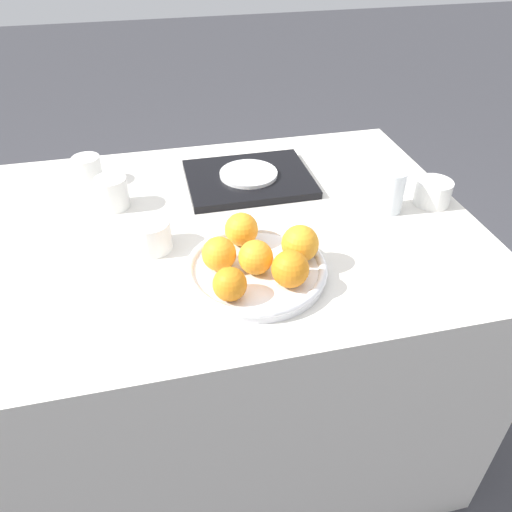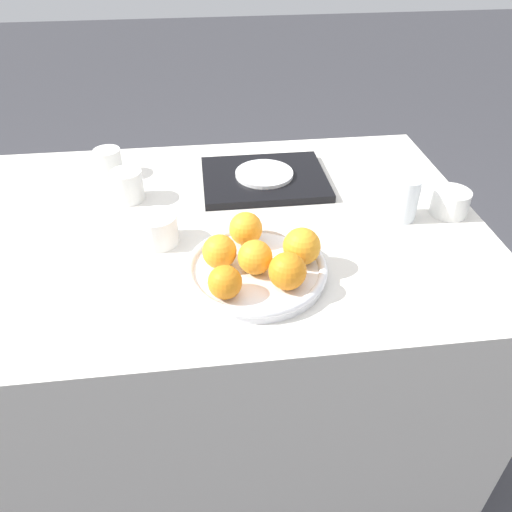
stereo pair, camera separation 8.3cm
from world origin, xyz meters
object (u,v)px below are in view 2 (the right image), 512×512
Objects in this scene: orange_2 at (225,282)px; cup_3 at (158,229)px; water_glass at (404,198)px; cup_0 at (109,162)px; side_plate at (264,174)px; cup_2 at (128,186)px; orange_0 at (246,229)px; orange_3 at (302,246)px; orange_1 at (255,257)px; orange_4 at (219,251)px; serving_tray at (264,179)px; fruit_platter at (256,270)px; cup_1 at (450,202)px; orange_5 at (287,271)px.

cup_3 is at bearing 121.02° from orange_2.
cup_0 is at bearing 156.67° from water_glass.
side_plate is 2.11× the size of cup_0.
cup_2 is 0.88× the size of cup_3.
orange_3 is at bearing -37.79° from orange_0.
orange_1 is 0.78× the size of cup_3.
side_plate is at bearing 69.26° from orange_4.
orange_4 is at bearing -110.74° from serving_tray.
fruit_platter is at bearing -50.73° from cup_2.
orange_1 reaches higher than cup_2.
cup_1 is (0.49, 0.18, 0.02)m from fruit_platter.
orange_3 reaches higher than fruit_platter.
orange_1 is at bearing 45.76° from orange_2.
cup_0 is at bearing 125.29° from fruit_platter.
cup_3 is at bearing 164.02° from orange_0.
orange_3 is at bearing -2.70° from orange_4.
cup_0 is 0.82× the size of cup_1.
orange_3 is (0.10, -0.08, 0.00)m from orange_0.
side_plate is (0.07, 0.39, 0.01)m from fruit_platter.
orange_0 is 1.11× the size of orange_2.
cup_3 reaches higher than side_plate.
cup_2 is at bearing 165.75° from water_glass.
cup_1 is at bearing 29.13° from orange_5.
side_plate is 0.42m from cup_0.
orange_4 is 0.45× the size of side_plate.
orange_3 is (0.16, 0.09, 0.01)m from orange_2.
water_glass is 0.67m from cup_2.
orange_2 is 0.83× the size of cup_2.
orange_1 is 0.53m from cup_1.
orange_1 is at bearing -38.16° from cup_3.
orange_4 is at bearing -129.48° from orange_0.
orange_2 is at bearing -131.38° from fruit_platter.
orange_2 is 0.50m from water_glass.
water_glass is 0.78m from cup_0.
side_plate is at bearing 7.69° from cup_2.
cup_2 is (-0.77, 0.16, 0.01)m from cup_1.
cup_1 reaches higher than fruit_platter.
orange_4 is 0.95× the size of orange_5.
fruit_platter is 0.52m from cup_1.
orange_0 is at bearing -169.72° from cup_1.
orange_5 is (-0.04, -0.07, -0.00)m from orange_3.
fruit_platter is at bearing 129.50° from orange_5.
cup_2 is at bearing 111.97° from cup_3.
orange_5 reaches higher than orange_4.
orange_0 reaches higher than cup_3.
serving_tray is at bearing 7.69° from cup_2.
orange_5 is at bearing -150.87° from cup_1.
serving_tray is 0.02m from side_plate.
cup_1 is (0.42, -0.21, 0.02)m from serving_tray.
cup_0 reaches higher than serving_tray.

